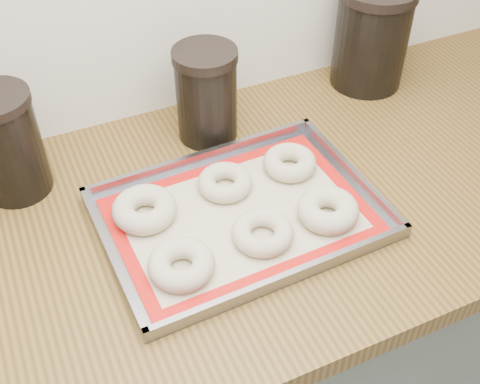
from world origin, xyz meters
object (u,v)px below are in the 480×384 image
baking_tray (240,215)px  bagel_front_right (328,210)px  bagel_front_mid (263,232)px  canister_right (372,36)px  bagel_back_mid (225,182)px  bagel_back_right (290,163)px  canister_mid (206,94)px  bagel_front_left (181,264)px  bagel_back_left (144,209)px  canister_left (6,144)px

baking_tray → bagel_front_right: (0.13, -0.07, 0.02)m
bagel_front_mid → bagel_front_right: 0.12m
canister_right → bagel_back_mid: bearing=-154.7°
bagel_back_right → canister_mid: 0.20m
bagel_back_right → canister_mid: size_ratio=0.52×
bagel_front_left → bagel_back_left: bearing=96.0°
bagel_front_right → bagel_back_left: (-0.28, 0.13, -0.00)m
canister_left → canister_mid: canister_left is taller
bagel_front_left → canister_right: 0.67m
bagel_back_left → canister_left: size_ratio=0.56×
baking_tray → bagel_front_mid: (0.01, -0.06, 0.01)m
baking_tray → canister_mid: (0.04, 0.24, 0.09)m
baking_tray → canister_mid: size_ratio=2.53×
canister_mid → bagel_back_right: bearing=-60.9°
bagel_back_mid → bagel_back_right: 0.13m
bagel_back_mid → canister_left: 0.38m
bagel_front_left → bagel_front_right: (0.26, 0.01, 0.00)m
bagel_front_left → bagel_front_mid: (0.14, 0.01, -0.00)m
bagel_back_left → bagel_back_right: (0.28, 0.01, -0.00)m
bagel_front_mid → bagel_front_left: bearing=-176.0°
canister_right → canister_mid: bearing=-175.0°
bagel_front_left → bagel_back_left: size_ratio=0.96×
canister_mid → bagel_back_left: bearing=-136.7°
bagel_front_right → bagel_back_right: (0.00, 0.14, -0.00)m
bagel_front_mid → bagel_back_mid: size_ratio=1.05×
bagel_front_left → canister_mid: size_ratio=0.56×
baking_tray → canister_left: bearing=144.4°
bagel_front_left → bagel_front_right: bearing=1.9°
baking_tray → canister_left: canister_left is taller
bagel_back_right → canister_right: canister_right is taller
bagel_back_right → bagel_back_left: bearing=-178.3°
bagel_front_left → bagel_back_right: size_ratio=1.07×
bagel_front_right → bagel_front_left: bearing=-178.1°
baking_tray → canister_left: size_ratio=2.41×
bagel_front_mid → canister_left: size_ratio=0.52×
bagel_front_mid → canister_left: 0.46m
bagel_back_mid → canister_right: (0.42, 0.20, 0.09)m
bagel_back_mid → canister_left: bearing=153.9°
bagel_back_left → canister_mid: bearing=43.3°
bagel_front_left → canister_left: canister_left is taller
baking_tray → bagel_front_mid: size_ratio=4.65×
bagel_front_right → bagel_back_mid: bearing=132.9°
baking_tray → bagel_back_right: (0.13, 0.07, 0.01)m
bagel_front_right → bagel_back_right: bearing=89.6°
bagel_front_mid → canister_right: (0.42, 0.34, 0.09)m
bagel_front_left → bagel_back_left: (-0.01, 0.14, 0.00)m
bagel_front_mid → bagel_back_right: bearing=48.2°
bagel_back_right → canister_right: bearing=34.3°
bagel_front_right → bagel_back_mid: (-0.13, 0.14, -0.00)m
bagel_front_right → canister_mid: bearing=106.9°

